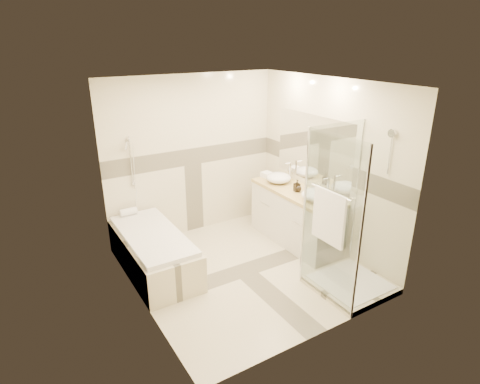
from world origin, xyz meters
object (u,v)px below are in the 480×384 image
shower_enclosure (342,252)px  vessel_sink_near (279,178)px  vanity (295,216)px  amenity_bottle_a (297,186)px  bathtub (153,250)px  amenity_bottle_b (298,187)px  vessel_sink_far (316,195)px

shower_enclosure → vessel_sink_near: shower_enclosure is taller
vanity → amenity_bottle_a: 0.51m
bathtub → vanity: size_ratio=1.05×
amenity_bottle_a → amenity_bottle_b: amenity_bottle_a is taller
vanity → vessel_sink_far: vessel_sink_far is taller
shower_enclosure → amenity_bottle_b: shower_enclosure is taller
shower_enclosure → amenity_bottle_b: (0.27, 1.23, 0.41)m
vessel_sink_far → bathtub: bearing=159.8°
vessel_sink_near → amenity_bottle_b: bearing=-90.0°
shower_enclosure → vessel_sink_near: (0.27, 1.70, 0.42)m
bathtub → shower_enclosure: size_ratio=0.83×
vessel_sink_near → vanity: bearing=-87.3°
vessel_sink_far → amenity_bottle_a: (0.00, 0.41, 0.01)m
vanity → vessel_sink_far: bearing=-92.6°
bathtub → vanity: vanity is taller
bathtub → amenity_bottle_b: size_ratio=12.32×
vessel_sink_far → amenity_bottle_a: size_ratio=2.26×
vanity → vessel_sink_near: (-0.02, 0.43, 0.50)m
vanity → amenity_bottle_a: bearing=-134.0°
bathtub → vessel_sink_far: bearing=-20.2°
vessel_sink_far → vanity: bearing=87.4°
shower_enclosure → bathtub: bearing=138.9°
vessel_sink_near → amenity_bottle_a: 0.45m
vanity → vessel_sink_far: size_ratio=4.06×
shower_enclosure → vessel_sink_near: bearing=80.9°
vanity → bathtub: bearing=170.8°
bathtub → vanity: (2.15, -0.35, 0.12)m
vessel_sink_far → amenity_bottle_b: 0.39m
vanity → vessel_sink_near: 0.66m
vessel_sink_near → vessel_sink_far: bearing=-90.0°
bathtub → shower_enclosure: shower_enclosure is taller
shower_enclosure → amenity_bottle_b: bearing=77.5°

